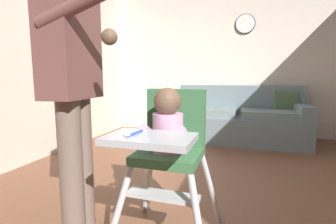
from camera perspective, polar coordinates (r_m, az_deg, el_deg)
name	(u,v)px	position (r m, az deg, el deg)	size (l,w,h in m)	color
ground	(205,205)	(2.16, 8.54, -20.58)	(5.76, 6.76, 0.10)	brown
wall_far	(229,60)	(4.52, 13.98, 11.68)	(4.96, 0.06, 2.60)	silver
wall_left	(21,49)	(3.24, -30.89, 12.48)	(0.06, 5.76, 2.60)	beige
couch	(239,120)	(4.03, 16.05, -1.73)	(1.98, 0.86, 0.86)	slate
high_chair	(169,138)	(1.41, 0.23, -6.01)	(0.61, 0.73, 0.93)	silver
adult_standing	(74,84)	(1.59, -21.01, 6.05)	(0.55, 0.50, 1.66)	#745F54
wall_clock	(245,24)	(4.55, 17.43, 18.90)	(0.32, 0.04, 0.32)	white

